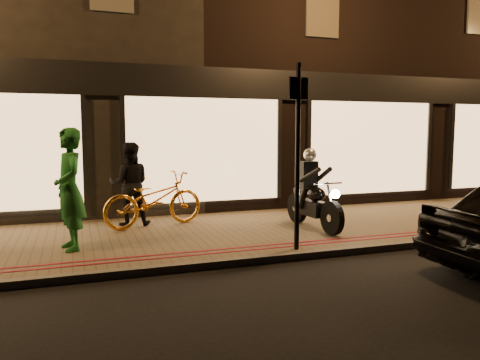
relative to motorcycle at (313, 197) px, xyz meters
name	(u,v)px	position (x,y,z in m)	size (l,w,h in m)	color
ground	(273,263)	(-1.58, -1.67, -0.73)	(90.00, 90.00, 0.00)	black
sidewalk	(232,233)	(-1.58, 0.33, -0.67)	(50.00, 4.00, 0.12)	brown
kerb_stone	(272,259)	(-1.58, -1.62, -0.67)	(50.00, 0.14, 0.12)	#59544C
red_kerb_lines	(260,247)	(-1.58, -1.12, -0.61)	(50.00, 0.26, 0.01)	maroon
building_row	(164,63)	(-1.58, 7.32, 3.51)	(48.00, 10.11, 8.50)	black
motorcycle	(313,197)	(0.00, 0.00, 0.00)	(0.60, 1.94, 1.59)	black
sign_post	(298,147)	(-1.06, -1.42, 1.06)	(0.35, 0.09, 3.00)	black
bicycle_gold	(154,199)	(-2.96, 1.20, -0.06)	(0.73, 2.11, 1.11)	orange
person_green	(69,189)	(-4.53, -0.21, 0.38)	(0.72, 0.48, 1.99)	#1B6524
person_dark	(130,184)	(-3.39, 1.50, 0.24)	(0.83, 0.64, 1.70)	black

